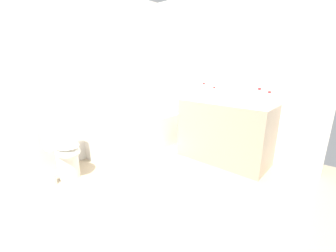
# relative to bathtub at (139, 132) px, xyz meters

# --- Properties ---
(ground_plane) EXTENTS (4.09, 4.09, 0.00)m
(ground_plane) POSITION_rel_bathtub_xyz_m (-0.69, -0.99, -0.29)
(ground_plane) COLOR tan
(wall_back_tiled) EXTENTS (3.49, 0.10, 2.44)m
(wall_back_tiled) POSITION_rel_bathtub_xyz_m (-0.69, 0.37, 0.93)
(wall_back_tiled) COLOR silver
(wall_back_tiled) RESTS_ON ground_plane
(wall_right_mirror) EXTENTS (0.10, 3.02, 2.44)m
(wall_right_mirror) POSITION_rel_bathtub_xyz_m (0.90, -0.99, 0.93)
(wall_right_mirror) COLOR silver
(wall_right_mirror) RESTS_ON ground_plane
(bathtub) EXTENTS (1.61, 0.65, 1.29)m
(bathtub) POSITION_rel_bathtub_xyz_m (0.00, 0.00, 0.00)
(bathtub) COLOR white
(bathtub) RESTS_ON ground_plane
(toilet) EXTENTS (0.39, 0.50, 0.69)m
(toilet) POSITION_rel_bathtub_xyz_m (-1.22, 0.01, 0.05)
(toilet) COLOR white
(toilet) RESTS_ON ground_plane
(vanity_counter) EXTENTS (0.60, 1.29, 0.89)m
(vanity_counter) POSITION_rel_bathtub_xyz_m (0.55, -1.28, 0.15)
(vanity_counter) COLOR tan
(vanity_counter) RESTS_ON ground_plane
(sink_basin) EXTENTS (0.32, 0.32, 0.06)m
(sink_basin) POSITION_rel_bathtub_xyz_m (0.52, -1.35, 0.63)
(sink_basin) COLOR white
(sink_basin) RESTS_ON vanity_counter
(sink_faucet) EXTENTS (0.12, 0.15, 0.08)m
(sink_faucet) POSITION_rel_bathtub_xyz_m (0.71, -1.35, 0.64)
(sink_faucet) COLOR #A0A0A5
(sink_faucet) RESTS_ON vanity_counter
(water_bottle_0) EXTENTS (0.06, 0.06, 0.20)m
(water_bottle_0) POSITION_rel_bathtub_xyz_m (0.54, -1.84, 0.69)
(water_bottle_0) COLOR silver
(water_bottle_0) RESTS_ON vanity_counter
(water_bottle_1) EXTENTS (0.06, 0.06, 0.24)m
(water_bottle_1) POSITION_rel_bathtub_xyz_m (0.55, -0.89, 0.71)
(water_bottle_1) COLOR silver
(water_bottle_1) RESTS_ON vanity_counter
(water_bottle_2) EXTENTS (0.06, 0.06, 0.23)m
(water_bottle_2) POSITION_rel_bathtub_xyz_m (0.51, -1.72, 0.71)
(water_bottle_2) COLOR silver
(water_bottle_2) RESTS_ON vanity_counter
(water_bottle_3) EXTENTS (0.06, 0.06, 0.20)m
(water_bottle_3) POSITION_rel_bathtub_xyz_m (0.54, -1.08, 0.69)
(water_bottle_3) COLOR silver
(water_bottle_3) RESTS_ON vanity_counter
(drinking_glass_0) EXTENTS (0.07, 0.07, 0.10)m
(drinking_glass_0) POSITION_rel_bathtub_xyz_m (0.48, -0.76, 0.65)
(drinking_glass_0) COLOR white
(drinking_glass_0) RESTS_ON vanity_counter
(drinking_glass_1) EXTENTS (0.08, 0.08, 0.09)m
(drinking_glass_1) POSITION_rel_bathtub_xyz_m (0.55, -1.59, 0.64)
(drinking_glass_1) COLOR white
(drinking_glass_1) RESTS_ON vanity_counter
(soap_dish) EXTENTS (0.09, 0.06, 0.02)m
(soap_dish) POSITION_rel_bathtub_xyz_m (0.58, -0.99, 0.61)
(soap_dish) COLOR white
(soap_dish) RESTS_ON vanity_counter
(bath_mat) EXTENTS (0.56, 0.38, 0.01)m
(bath_mat) POSITION_rel_bathtub_xyz_m (-0.10, -0.55, -0.29)
(bath_mat) COLOR white
(bath_mat) RESTS_ON ground_plane
(toilet_paper_roll) EXTENTS (0.11, 0.11, 0.13)m
(toilet_paper_roll) POSITION_rel_bathtub_xyz_m (-1.45, -0.04, -0.22)
(toilet_paper_roll) COLOR white
(toilet_paper_roll) RESTS_ON ground_plane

